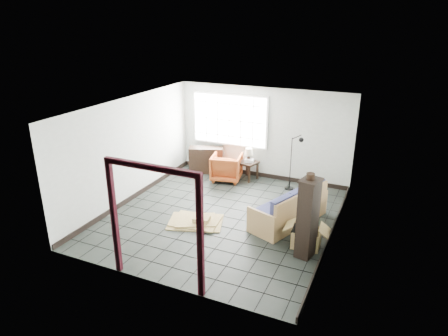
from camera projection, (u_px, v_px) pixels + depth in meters
The scene contains 15 objects.
ground at pixel (222, 216), 9.34m from camera, with size 5.50×5.50×0.00m, color black.
room_shell at pixel (223, 148), 8.77m from camera, with size 5.02×5.52×2.61m.
window_panel at pixel (230, 120), 11.46m from camera, with size 2.32×0.08×1.52m.
doorway_trim at pixel (154, 211), 6.55m from camera, with size 1.80×0.08×2.20m.
futon_sofa at pixel (291, 210), 8.92m from camera, with size 1.41×2.12×0.88m.
armchair at pixel (227, 166), 11.30m from camera, with size 0.81×0.76×0.83m, color maroon.
side_table at pixel (248, 165), 11.34m from camera, with size 0.60×0.60×0.53m.
table_lamp at pixel (249, 152), 11.23m from camera, with size 0.26×0.26×0.39m.
projector at pixel (249, 161), 11.26m from camera, with size 0.28×0.24×0.09m.
floor_lamp at pixel (295, 161), 10.50m from camera, with size 0.48×0.31×1.54m.
console_shelf at pixel (206, 160), 11.87m from camera, with size 1.07×0.72×0.77m.
tall_shelf at pixel (308, 218), 7.52m from camera, with size 0.42×0.50×1.60m.
pot at pixel (311, 176), 7.23m from camera, with size 0.18×0.18×0.12m.
open_box at pixel (306, 238), 8.06m from camera, with size 0.93×0.49×0.51m.
cardboard_pile at pixel (196, 221), 9.02m from camera, with size 1.41×1.19×0.18m.
Camera 1 is at (3.47, -7.58, 4.36)m, focal length 32.00 mm.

